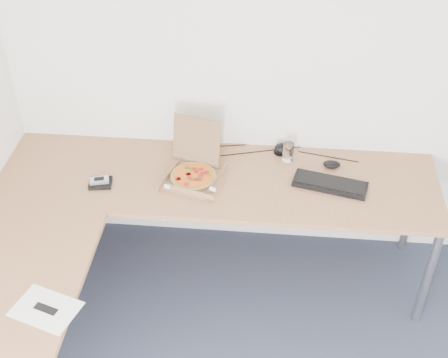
# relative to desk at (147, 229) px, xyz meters

# --- Properties ---
(room_shell) EXTENTS (3.50, 3.50, 2.50)m
(room_shell) POSITION_rel_desk_xyz_m (0.82, -0.97, 0.55)
(room_shell) COLOR white
(room_shell) RESTS_ON ground
(desk) EXTENTS (2.50, 2.20, 0.73)m
(desk) POSITION_rel_desk_xyz_m (0.00, 0.00, 0.00)
(desk) COLOR #A76F47
(desk) RESTS_ON ground
(pizza_box) EXTENTS (0.29, 0.34, 0.29)m
(pizza_box) POSITION_rel_desk_xyz_m (0.19, 0.42, 0.06)
(pizza_box) COLOR #956C48
(pizza_box) RESTS_ON desk
(drinking_glass) EXTENTS (0.06, 0.06, 0.11)m
(drinking_glass) POSITION_rel_desk_xyz_m (0.72, 0.64, 0.09)
(drinking_glass) COLOR white
(drinking_glass) RESTS_ON desk
(keyboard) EXTENTS (0.43, 0.24, 0.03)m
(keyboard) POSITION_rel_desk_xyz_m (0.96, 0.41, 0.04)
(keyboard) COLOR black
(keyboard) RESTS_ON desk
(mouse) EXTENTS (0.12, 0.10, 0.04)m
(mouse) POSITION_rel_desk_xyz_m (0.98, 0.59, 0.05)
(mouse) COLOR black
(mouse) RESTS_ON desk
(wallet) EXTENTS (0.14, 0.12, 0.02)m
(wallet) POSITION_rel_desk_xyz_m (-0.32, 0.31, 0.04)
(wallet) COLOR black
(wallet) RESTS_ON desk
(phone) EXTENTS (0.11, 0.08, 0.02)m
(phone) POSITION_rel_desk_xyz_m (-0.32, 0.31, 0.06)
(phone) COLOR #B2B5BA
(phone) RESTS_ON wallet
(paper_sheet) EXTENTS (0.33, 0.28, 0.00)m
(paper_sheet) POSITION_rel_desk_xyz_m (-0.34, -0.59, 0.03)
(paper_sheet) COLOR white
(paper_sheet) RESTS_ON desk
(dome_speaker) EXTENTS (0.08, 0.08, 0.07)m
(dome_speaker) POSITION_rel_desk_xyz_m (0.68, 0.71, 0.06)
(dome_speaker) COLOR black
(dome_speaker) RESTS_ON desk
(cable_bundle) EXTENTS (0.54, 0.11, 0.01)m
(cable_bundle) POSITION_rel_desk_xyz_m (0.56, 0.71, 0.03)
(cable_bundle) COLOR black
(cable_bundle) RESTS_ON desk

